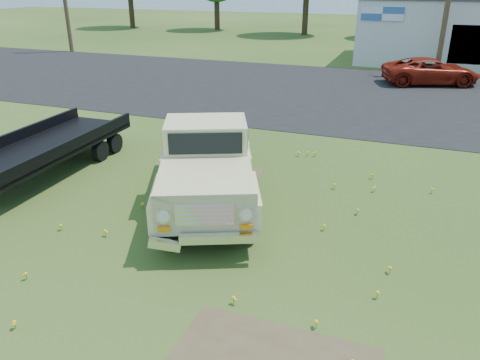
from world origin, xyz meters
The scene contains 7 objects.
ground centered at (0.00, 0.00, 0.00)m, with size 140.00×140.00×0.00m, color #2B4917.
asphalt_lot centered at (0.00, 15.00, 0.00)m, with size 90.00×14.00×0.02m, color black.
dirt_patch_b centered at (-2.00, 3.50, 0.00)m, with size 2.20×1.60×0.01m, color brown.
commercial_building centered at (6.00, 26.99, 2.10)m, with size 14.20×8.20×4.15m.
vintage_pickup_truck centered at (-1.59, 1.73, 1.06)m, with size 2.27×5.83×2.12m, color beige, non-canonical shape.
flatbed_trailer centered at (-6.75, 1.88, 0.87)m, with size 2.12×6.37×1.74m, color black, non-canonical shape.
red_pickup centered at (3.58, 18.78, 0.67)m, with size 2.23×4.84×1.34m, color maroon.
Camera 1 is at (2.86, -7.88, 5.16)m, focal length 35.00 mm.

